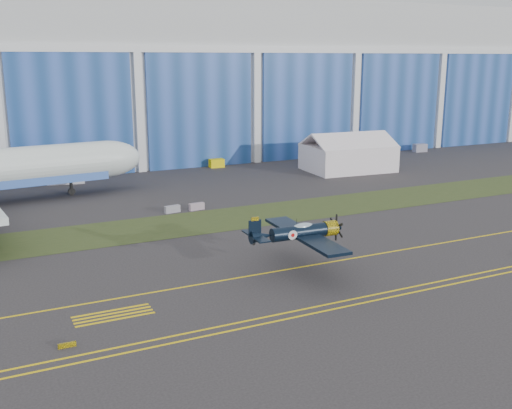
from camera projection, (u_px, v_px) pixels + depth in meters
name	position (u px, v px, depth m)	size (l,w,h in m)	color
ground	(274.00, 252.00, 60.26)	(260.00, 260.00, 0.00)	#333032
grass_median	(220.00, 220.00, 72.49)	(260.00, 10.00, 0.02)	#475128
hangar	(108.00, 79.00, 119.46)	(220.00, 45.70, 30.00)	silver
taxiway_centreline	(298.00, 268.00, 55.88)	(200.00, 0.20, 0.02)	yellow
edge_line_near	(358.00, 304.00, 47.58)	(80.00, 0.20, 0.02)	yellow
edge_line_far	(351.00, 300.00, 48.45)	(80.00, 0.20, 0.02)	yellow
hold_short_ladder	(113.00, 315.00, 45.55)	(6.00, 2.40, 0.02)	yellow
guard_board_left	(67.00, 345.00, 40.41)	(1.20, 0.15, 0.35)	yellow
warbird	(299.00, 232.00, 54.28)	(10.84, 12.89, 3.70)	black
tent	(348.00, 151.00, 103.67)	(15.17, 11.60, 6.72)	white
shipping_container	(66.00, 176.00, 93.30)	(5.59, 2.24, 2.42)	silver
tug	(217.00, 163.00, 107.20)	(2.56, 1.60, 1.49)	yellow
gse_box	(420.00, 148.00, 124.95)	(2.75, 1.47, 1.65)	gray
barrier_a	(172.00, 209.00, 75.75)	(2.00, 0.60, 0.90)	gray
barrier_b	(197.00, 206.00, 77.08)	(2.00, 0.60, 0.90)	#9E8899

